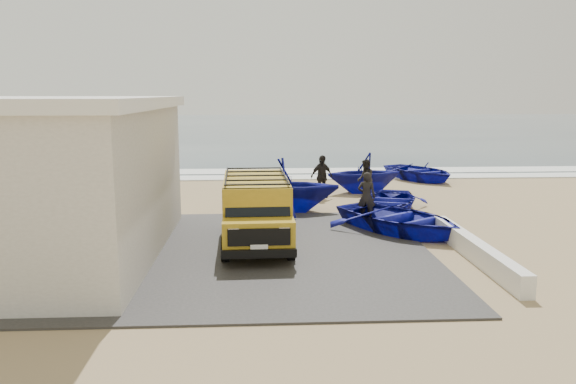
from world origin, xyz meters
name	(u,v)px	position (x,y,z in m)	size (l,w,h in m)	color
ground	(283,235)	(0.00, 0.00, 0.00)	(160.00, 160.00, 0.00)	tan
slab	(214,253)	(-2.00, -2.00, 0.03)	(12.00, 10.00, 0.05)	#373432
ocean	(263,128)	(0.00, 56.00, 0.00)	(180.00, 88.00, 0.01)	#385166
surf_line	(272,178)	(0.00, 12.00, 0.03)	(180.00, 1.60, 0.06)	white
surf_wash	(271,171)	(0.00, 14.50, 0.02)	(180.00, 2.20, 0.04)	white
building	(5,178)	(-7.50, -2.00, 2.16)	(8.40, 9.40, 4.30)	silver
parapet	(475,250)	(5.00, -3.00, 0.28)	(0.35, 6.00, 0.55)	silver
van	(256,208)	(-0.83, -1.12, 1.10)	(2.06, 4.83, 2.05)	gold
boat_near_left	(399,218)	(3.71, 0.08, 0.47)	(3.24, 4.54, 0.94)	#121791
boat_near_right	(391,200)	(4.26, 3.45, 0.39)	(2.72, 3.80, 0.79)	#121791
boat_mid_left	(288,185)	(0.35, 3.56, 1.01)	(3.30, 3.83, 2.02)	#121791
boat_far_left	(364,173)	(3.99, 7.46, 0.90)	(2.94, 3.41, 1.80)	#121791
boat_far_right	(419,171)	(7.51, 10.91, 0.45)	(3.12, 4.36, 0.90)	#121791
fisherman_front	(367,196)	(3.00, 1.82, 0.86)	(0.63, 0.41, 1.72)	black
fisherman_middle	(365,179)	(3.78, 6.07, 0.83)	(0.80, 0.63, 1.65)	black
fisherman_back	(322,177)	(1.94, 6.28, 0.91)	(1.07, 0.44, 1.82)	black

